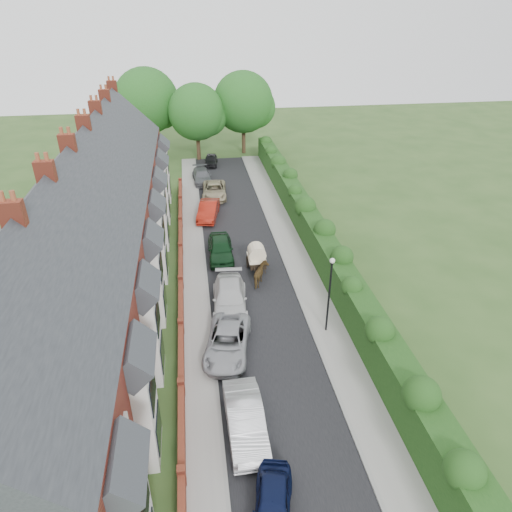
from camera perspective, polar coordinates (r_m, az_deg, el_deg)
The scene contains 24 objects.
ground at distance 25.09m, azimuth 3.55°, elevation -15.74°, with size 140.00×140.00×0.00m, color #2D4C1E.
road at distance 33.56m, azimuth -1.01°, elevation -2.56°, with size 6.00×58.00×0.02m, color black.
pavement_hedge_side at distance 34.21m, azimuth 5.82°, elevation -1.95°, with size 2.20×58.00×0.12m, color gray.
pavement_house_side at distance 33.34m, azimuth -7.60°, elevation -2.97°, with size 1.70×58.00×0.12m, color gray.
kerb_hedge_side at distance 33.99m, azimuth 4.09°, elevation -2.08°, with size 0.18×58.00×0.13m, color gray.
kerb_house_side at distance 33.34m, azimuth -6.22°, elevation -2.86°, with size 0.18×58.00×0.13m, color gray.
hedge at distance 33.89m, azimuth 8.90°, elevation 0.52°, with size 2.10×58.00×2.85m.
terrace_row at distance 31.07m, azimuth -20.17°, elevation 2.15°, with size 9.05×40.50×11.50m.
garden_wall_row at distance 32.31m, azimuth -9.36°, elevation -3.43°, with size 0.35×40.35×1.10m.
lamppost at distance 26.77m, azimuth 9.22°, elevation -3.75°, with size 0.32×0.32×5.16m.
tree_far_left at distance 58.61m, azimuth -7.12°, elevation 17.29°, with size 7.14×6.80×9.29m.
tree_far_right at distance 60.89m, azimuth -1.24°, elevation 18.52°, with size 7.98×7.60×10.31m.
tree_far_back at distance 61.53m, azimuth -13.10°, elevation 18.22°, with size 8.40×8.00×10.82m.
car_navy at distance 20.18m, azimuth 2.12°, elevation -28.64°, with size 1.50×3.72×1.27m, color black.
car_silver_a at distance 22.41m, azimuth -1.33°, elevation -19.80°, with size 1.67×4.80×1.58m, color silver.
car_silver_b at distance 26.51m, azimuth -3.59°, elevation -10.68°, with size 2.37×5.13×1.43m, color #A1A2A8.
car_white at distance 29.88m, azimuth -3.30°, elevation -5.28°, with size 2.20×5.42×1.57m, color silver.
car_green at distance 35.71m, azimuth -4.46°, elevation 0.94°, with size 1.90×4.73×1.61m, color black.
car_red at distance 42.62m, azimuth -5.98°, elevation 5.70°, with size 1.62×4.65×1.53m, color maroon.
car_beige at distance 47.38m, azimuth -5.24°, elevation 8.16°, with size 2.38×5.16×1.44m, color tan.
car_grey at distance 51.68m, azimuth -6.76°, elevation 9.88°, with size 1.94×4.77×1.38m, color #575A5F.
car_black at distance 57.36m, azimuth -5.65°, elevation 11.86°, with size 1.50×3.74×1.27m, color black.
horse at distance 32.22m, azimuth 0.61°, elevation -2.39°, with size 0.86×1.88×1.59m, color brown.
horse_cart at distance 33.73m, azimuth 0.08°, elevation 0.03°, with size 1.35×2.97×2.15m.
Camera 1 is at (-4.04, -17.27, 17.74)m, focal length 32.00 mm.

